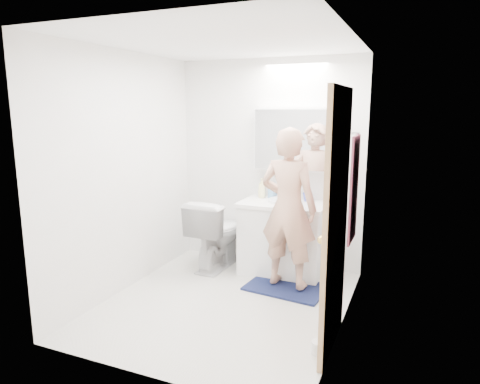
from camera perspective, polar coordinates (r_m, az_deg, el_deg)
The scene contains 23 objects.
floor at distance 4.27m, azimuth -1.98°, elevation -14.51°, with size 2.50×2.50×0.00m, color silver.
ceiling at distance 3.89m, azimuth -2.23°, elevation 19.26°, with size 2.50×2.50×0.00m, color white.
wall_back at distance 5.06m, azimuth 3.88°, elevation 3.73°, with size 2.50×2.50×0.00m, color white.
wall_front at distance 2.84m, azimuth -12.76°, elevation -2.34°, with size 2.50×2.50×0.00m, color white.
wall_left at distance 4.48m, azimuth -14.99°, elevation 2.42°, with size 2.50×2.50×0.00m, color white.
wall_right at distance 3.59m, azimuth 14.03°, elevation 0.38°, with size 2.50×2.50×0.00m, color white.
vanity_cabinet at distance 4.88m, azimuth 5.70°, elevation -6.31°, with size 0.90×0.55×0.78m, color white.
countertop at distance 4.78m, azimuth 5.80°, elevation -1.62°, with size 0.95×0.58×0.04m, color white.
sink_basin at distance 4.80m, azimuth 5.91°, elevation -1.13°, with size 0.36×0.36×0.03m, color white.
faucet at distance 4.96m, azimuth 6.57°, elevation 0.03°, with size 0.02×0.02×0.16m, color silver.
medicine_cabinet at distance 4.86m, azimuth 7.01°, elevation 6.94°, with size 0.88×0.14×0.70m, color white.
mirror_panel at distance 4.79m, azimuth 6.76°, elevation 6.88°, with size 0.84×0.01×0.66m, color silver.
toilet at distance 5.04m, azimuth -3.14°, elevation -5.44°, with size 0.46×0.81×0.82m, color silver.
bath_rug at distance 4.61m, azimuth 6.19°, elevation -12.44°, with size 0.80×0.55×0.02m, color #161C45.
person at distance 4.34m, azimuth 6.42°, elevation -2.14°, with size 0.59×0.39×1.62m, color tan.
door at distance 3.30m, azimuth 12.57°, elevation -4.05°, with size 0.04×0.80×2.00m, color tan.
door_knob at distance 3.04m, azimuth 10.75°, elevation -6.28°, with size 0.06×0.06×0.06m, color gold.
towel at distance 4.15m, azimuth 14.86°, elevation 0.35°, with size 0.02×0.42×1.00m, color #131A3D.
towel_hook at distance 4.09m, azimuth 15.04°, elevation 7.54°, with size 0.02×0.02×0.07m, color silver.
soap_bottle_a at distance 4.98m, azimuth 2.91°, elevation 0.54°, with size 0.09×0.09×0.23m, color #F0EA9B.
soap_bottle_b at distance 4.98m, azimuth 4.31°, elevation 0.20°, with size 0.08×0.08×0.17m, color #5689B8.
toothbrush_cup at distance 4.85m, azimuth 8.87°, elevation -0.67°, with size 0.10×0.10×0.09m, color #4351CB.
toilet_paper_roll at distance 3.54m, azimuth 10.36°, elevation -19.60°, with size 0.11×0.11×0.10m, color white.
Camera 1 is at (1.62, -3.49, 1.85)m, focal length 32.20 mm.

